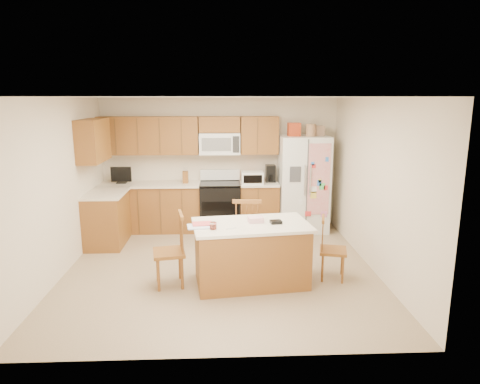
{
  "coord_description": "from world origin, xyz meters",
  "views": [
    {
      "loc": [
        0.03,
        -5.99,
        2.49
      ],
      "look_at": [
        0.31,
        0.35,
        1.09
      ],
      "focal_mm": 32.0,
      "sensor_mm": 36.0,
      "label": 1
    }
  ],
  "objects_px": {
    "refrigerator": "(303,183)",
    "windsor_chair_left": "(171,252)",
    "windsor_chair_back": "(247,232)",
    "island": "(251,253)",
    "windsor_chair_right": "(331,250)",
    "stove": "(220,206)"
  },
  "relations": [
    {
      "from": "windsor_chair_back",
      "to": "island",
      "type": "bearing_deg",
      "value": -88.98
    },
    {
      "from": "windsor_chair_left",
      "to": "windsor_chair_back",
      "type": "xyz_separation_m",
      "value": [
        1.07,
        0.75,
        0.02
      ]
    },
    {
      "from": "island",
      "to": "windsor_chair_left",
      "type": "height_order",
      "value": "windsor_chair_left"
    },
    {
      "from": "island",
      "to": "windsor_chair_right",
      "type": "distance_m",
      "value": 1.14
    },
    {
      "from": "stove",
      "to": "island",
      "type": "distance_m",
      "value": 2.49
    },
    {
      "from": "refrigerator",
      "to": "windsor_chair_left",
      "type": "distance_m",
      "value": 3.32
    },
    {
      "from": "refrigerator",
      "to": "windsor_chair_back",
      "type": "bearing_deg",
      "value": -124.91
    },
    {
      "from": "stove",
      "to": "windsor_chair_right",
      "type": "bearing_deg",
      "value": -56.62
    },
    {
      "from": "windsor_chair_left",
      "to": "windsor_chair_right",
      "type": "xyz_separation_m",
      "value": [
        2.21,
        0.12,
        -0.05
      ]
    },
    {
      "from": "stove",
      "to": "refrigerator",
      "type": "bearing_deg",
      "value": -2.3
    },
    {
      "from": "stove",
      "to": "windsor_chair_left",
      "type": "xyz_separation_m",
      "value": [
        -0.66,
        -2.48,
        -0.0
      ]
    },
    {
      "from": "refrigerator",
      "to": "island",
      "type": "relative_size",
      "value": 1.22
    },
    {
      "from": "windsor_chair_back",
      "to": "windsor_chair_right",
      "type": "relative_size",
      "value": 1.17
    },
    {
      "from": "windsor_chair_left",
      "to": "stove",
      "type": "bearing_deg",
      "value": 75.09
    },
    {
      "from": "stove",
      "to": "island",
      "type": "bearing_deg",
      "value": -80.32
    },
    {
      "from": "refrigerator",
      "to": "windsor_chair_left",
      "type": "height_order",
      "value": "refrigerator"
    },
    {
      "from": "stove",
      "to": "refrigerator",
      "type": "relative_size",
      "value": 0.55
    },
    {
      "from": "stove",
      "to": "windsor_chair_back",
      "type": "bearing_deg",
      "value": -76.82
    },
    {
      "from": "windsor_chair_back",
      "to": "windsor_chair_right",
      "type": "distance_m",
      "value": 1.3
    },
    {
      "from": "stove",
      "to": "refrigerator",
      "type": "distance_m",
      "value": 1.63
    },
    {
      "from": "stove",
      "to": "windsor_chair_left",
      "type": "bearing_deg",
      "value": -104.91
    },
    {
      "from": "island",
      "to": "windsor_chair_right",
      "type": "bearing_deg",
      "value": 5.12
    }
  ]
}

